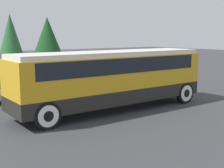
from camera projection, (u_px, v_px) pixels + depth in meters
The scene contains 5 objects.
ground_plane at pixel (112, 110), 16.14m from camera, with size 120.00×120.00×0.00m, color #38383A.
tour_bus at pixel (114, 75), 15.91m from camera, with size 10.51×2.57×3.03m.
parked_car_near at pixel (75, 75), 24.23m from camera, with size 4.57×1.94×1.41m.
tree_left at pixel (47, 35), 37.10m from camera, with size 3.23×3.23×5.93m.
tree_right at pixel (10, 34), 33.78m from camera, with size 2.45×2.45×6.09m.
Camera 1 is at (-9.32, -12.67, 3.88)m, focal length 50.00 mm.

